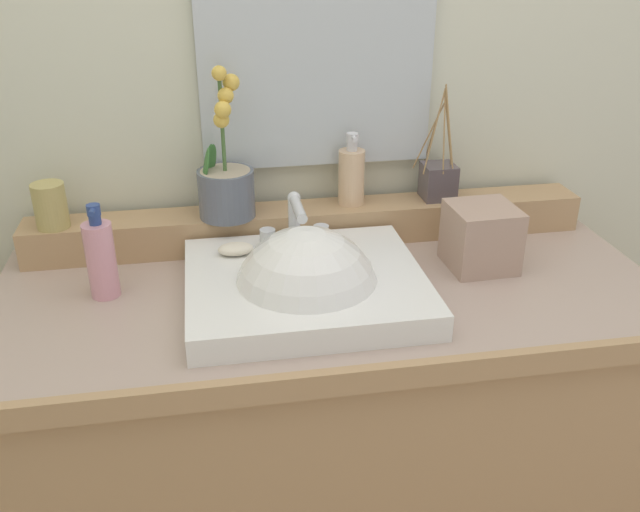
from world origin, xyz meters
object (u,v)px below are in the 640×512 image
object	(u,v)px
tissue_box	(481,237)
soap_dispenser	(351,175)
potted_plant	(226,182)
lotion_bottle	(101,258)
soap_bar	(236,249)
tumbler_cup	(50,206)
sink_basin	(306,294)
reed_diffuser	(438,180)

from	to	relation	value
tissue_box	soap_dispenser	bearing A→B (deg)	139.90
potted_plant	lotion_bottle	xyz separation A→B (m)	(-0.24, -0.16, -0.08)
soap_bar	lotion_bottle	world-z (taller)	lotion_bottle
soap_bar	lotion_bottle	bearing A→B (deg)	-173.17
soap_bar	tissue_box	xyz separation A→B (m)	(0.50, -0.04, 0.00)
tumbler_cup	tissue_box	size ratio (longest dim) A/B	0.71
sink_basin	tumbler_cup	world-z (taller)	tumbler_cup
tumbler_cup	soap_bar	bearing A→B (deg)	-20.27
tumbler_cup	tissue_box	distance (m)	0.88
reed_diffuser	soap_dispenser	bearing A→B (deg)	179.62
soap_bar	tumbler_cup	xyz separation A→B (m)	(-0.36, 0.13, 0.06)
potted_plant	tumbler_cup	bearing A→B (deg)	179.71
soap_bar	tissue_box	size ratio (longest dim) A/B	0.53
soap_dispenser	lotion_bottle	xyz separation A→B (m)	(-0.52, -0.19, -0.07)
soap_bar	potted_plant	distance (m)	0.16
soap_dispenser	lotion_bottle	distance (m)	0.56
soap_dispenser	sink_basin	bearing A→B (deg)	-117.54
soap_bar	tissue_box	distance (m)	0.50
soap_dispenser	tissue_box	distance (m)	0.31
sink_basin	lotion_bottle	world-z (taller)	lotion_bottle
sink_basin	tissue_box	xyz separation A→B (m)	(0.37, 0.09, 0.05)
sink_basin	lotion_bottle	distance (m)	0.39
potted_plant	tissue_box	world-z (taller)	potted_plant
tumbler_cup	reed_diffuser	world-z (taller)	reed_diffuser
reed_diffuser	tumbler_cup	bearing A→B (deg)	-178.41
sink_basin	potted_plant	distance (m)	0.32
lotion_bottle	soap_dispenser	bearing A→B (deg)	19.93
tumbler_cup	reed_diffuser	distance (m)	0.83
soap_bar	reed_diffuser	xyz separation A→B (m)	(0.47, 0.16, 0.06)
sink_basin	lotion_bottle	size ratio (longest dim) A/B	2.39
soap_dispenser	tissue_box	world-z (taller)	soap_dispenser
lotion_bottle	soap_bar	bearing A→B (deg)	6.83
sink_basin	tissue_box	distance (m)	0.39
soap_bar	lotion_bottle	distance (m)	0.25
potted_plant	lotion_bottle	bearing A→B (deg)	-146.51
soap_dispenser	reed_diffuser	world-z (taller)	reed_diffuser
potted_plant	lotion_bottle	world-z (taller)	potted_plant
potted_plant	lotion_bottle	size ratio (longest dim) A/B	1.71
soap_dispenser	tumbler_cup	size ratio (longest dim) A/B	1.70
potted_plant	soap_dispenser	xyz separation A→B (m)	(0.27, 0.03, -0.01)
soap_bar	soap_dispenser	xyz separation A→B (m)	(0.27, 0.16, 0.08)
reed_diffuser	sink_basin	bearing A→B (deg)	-141.21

